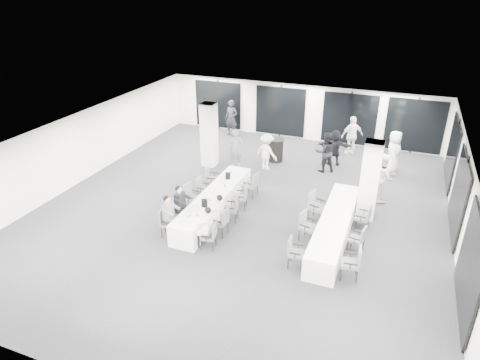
# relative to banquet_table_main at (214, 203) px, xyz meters

# --- Properties ---
(room) EXTENTS (14.04, 16.04, 2.84)m
(room) POSITION_rel_banquet_table_main_xyz_m (1.72, 1.77, 1.01)
(room) COLOR #242429
(room) RESTS_ON ground
(column_left) EXTENTS (0.60, 0.60, 2.80)m
(column_left) POSITION_rel_banquet_table_main_xyz_m (-1.97, 3.86, 1.02)
(column_left) COLOR silver
(column_left) RESTS_ON floor
(column_right) EXTENTS (0.60, 0.60, 2.80)m
(column_right) POSITION_rel_banquet_table_main_xyz_m (5.03, 1.66, 1.02)
(column_right) COLOR silver
(column_right) RESTS_ON floor
(banquet_table_main) EXTENTS (0.90, 5.00, 0.75)m
(banquet_table_main) POSITION_rel_banquet_table_main_xyz_m (0.00, 0.00, 0.00)
(banquet_table_main) COLOR white
(banquet_table_main) RESTS_ON floor
(banquet_table_side) EXTENTS (0.90, 5.00, 0.75)m
(banquet_table_side) POSITION_rel_banquet_table_main_xyz_m (4.25, -0.09, 0.00)
(banquet_table_side) COLOR white
(banquet_table_side) RESTS_ON floor
(cocktail_table) EXTENTS (0.75, 0.75, 1.04)m
(cocktail_table) POSITION_rel_banquet_table_main_xyz_m (0.62, 5.34, 0.15)
(cocktail_table) COLOR black
(cocktail_table) RESTS_ON floor
(chair_main_left_near) EXTENTS (0.58, 0.61, 0.95)m
(chair_main_left_near) POSITION_rel_banquet_table_main_xyz_m (-0.83, -1.90, 0.17)
(chair_main_left_near) COLOR #585A60
(chair_main_left_near) RESTS_ON floor
(chair_main_left_second) EXTENTS (0.55, 0.58, 0.92)m
(chair_main_left_second) POSITION_rel_banquet_table_main_xyz_m (-0.83, -1.14, 0.15)
(chair_main_left_second) COLOR #585A60
(chair_main_left_second) RESTS_ON floor
(chair_main_left_mid) EXTENTS (0.58, 0.63, 1.04)m
(chair_main_left_mid) POSITION_rel_banquet_table_main_xyz_m (-0.84, -0.16, 0.22)
(chair_main_left_mid) COLOR #585A60
(chair_main_left_mid) RESTS_ON floor
(chair_main_left_fourth) EXTENTS (0.47, 0.53, 0.90)m
(chair_main_left_fourth) POSITION_rel_banquet_table_main_xyz_m (-0.83, 0.72, 0.14)
(chair_main_left_fourth) COLOR #585A60
(chair_main_left_fourth) RESTS_ON floor
(chair_main_left_far) EXTENTS (0.60, 0.63, 1.00)m
(chair_main_left_far) POSITION_rel_banquet_table_main_xyz_m (-0.84, 1.53, 0.20)
(chair_main_left_far) COLOR #585A60
(chair_main_left_far) RESTS_ON floor
(chair_main_right_near) EXTENTS (0.51, 0.54, 0.87)m
(chair_main_right_near) POSITION_rel_banquet_table_main_xyz_m (0.83, -2.06, 0.12)
(chair_main_right_near) COLOR #585A60
(chair_main_right_near) RESTS_ON floor
(chair_main_right_second) EXTENTS (0.51, 0.56, 0.95)m
(chair_main_right_second) POSITION_rel_banquet_table_main_xyz_m (0.83, -1.23, 0.17)
(chair_main_right_second) COLOR #585A60
(chair_main_right_second) RESTS_ON floor
(chair_main_right_mid) EXTENTS (0.56, 0.59, 0.94)m
(chair_main_right_mid) POSITION_rel_banquet_table_main_xyz_m (0.83, -0.29, 0.16)
(chair_main_right_mid) COLOR #585A60
(chair_main_right_mid) RESTS_ON floor
(chair_main_right_fourth) EXTENTS (0.55, 0.58, 0.93)m
(chair_main_right_fourth) POSITION_rel_banquet_table_main_xyz_m (0.83, 0.62, 0.15)
(chair_main_right_fourth) COLOR #585A60
(chair_main_right_fourth) RESTS_ON floor
(chair_main_right_far) EXTENTS (0.55, 0.60, 0.97)m
(chair_main_right_far) POSITION_rel_banquet_table_main_xyz_m (0.83, 1.67, 0.18)
(chair_main_right_far) COLOR #585A60
(chair_main_right_far) RESTS_ON floor
(chair_side_left_near) EXTENTS (0.48, 0.53, 0.91)m
(chair_side_left_near) POSITION_rel_banquet_table_main_xyz_m (3.42, -1.99, 0.14)
(chair_side_left_near) COLOR #585A60
(chair_side_left_near) RESTS_ON floor
(chair_side_left_mid) EXTENTS (0.60, 0.62, 0.97)m
(chair_side_left_mid) POSITION_rel_banquet_table_main_xyz_m (3.42, -0.49, 0.18)
(chair_side_left_mid) COLOR #585A60
(chair_side_left_mid) RESTS_ON floor
(chair_side_left_far) EXTENTS (0.62, 0.65, 1.03)m
(chair_side_left_far) POSITION_rel_banquet_table_main_xyz_m (3.41, 0.83, 0.21)
(chair_side_left_far) COLOR #585A60
(chair_side_left_far) RESTS_ON floor
(chair_side_right_near) EXTENTS (0.57, 0.61, 1.00)m
(chair_side_right_near) POSITION_rel_banquet_table_main_xyz_m (5.09, -1.95, 0.19)
(chair_side_right_near) COLOR #585A60
(chair_side_right_near) RESTS_ON floor
(chair_side_right_mid) EXTENTS (0.51, 0.55, 0.88)m
(chair_side_right_mid) POSITION_rel_banquet_table_main_xyz_m (5.08, -0.60, 0.12)
(chair_side_right_mid) COLOR #585A60
(chair_side_right_mid) RESTS_ON floor
(chair_side_right_far) EXTENTS (0.50, 0.54, 0.91)m
(chair_side_right_far) POSITION_rel_banquet_table_main_xyz_m (5.08, 0.76, 0.14)
(chair_side_right_far) COLOR #585A60
(chair_side_right_far) RESTS_ON floor
(seated_guest_a) EXTENTS (0.50, 0.38, 1.44)m
(seated_guest_a) POSITION_rel_banquet_table_main_xyz_m (-0.67, -1.87, 0.44)
(seated_guest_a) COLOR slate
(seated_guest_a) RESTS_ON floor
(seated_guest_b) EXTENTS (0.50, 0.38, 1.44)m
(seated_guest_b) POSITION_rel_banquet_table_main_xyz_m (-0.67, -1.12, 0.44)
(seated_guest_b) COLOR black
(seated_guest_b) RESTS_ON floor
(seated_guest_c) EXTENTS (0.50, 0.38, 1.44)m
(seated_guest_c) POSITION_rel_banquet_table_main_xyz_m (0.67, -2.07, 0.44)
(seated_guest_c) COLOR white
(seated_guest_c) RESTS_ON floor
(seated_guest_d) EXTENTS (0.50, 0.38, 1.44)m
(seated_guest_d) POSITION_rel_banquet_table_main_xyz_m (0.67, -1.22, 0.44)
(seated_guest_d) COLOR white
(seated_guest_d) RESTS_ON floor
(standing_guest_a) EXTENTS (0.86, 0.77, 1.94)m
(standing_guest_a) POSITION_rel_banquet_table_main_xyz_m (-0.80, 4.04, 0.60)
(standing_guest_a) COLOR slate
(standing_guest_a) RESTS_ON floor
(standing_guest_b) EXTENTS (1.13, 0.97, 2.00)m
(standing_guest_b) POSITION_rel_banquet_table_main_xyz_m (2.91, 5.01, 0.63)
(standing_guest_b) COLOR black
(standing_guest_b) RESTS_ON floor
(standing_guest_c) EXTENTS (1.32, 0.98, 1.83)m
(standing_guest_c) POSITION_rel_banquet_table_main_xyz_m (0.52, 4.32, 0.54)
(standing_guest_c) COLOR white
(standing_guest_c) RESTS_ON floor
(standing_guest_d) EXTENTS (1.39, 1.29, 2.09)m
(standing_guest_d) POSITION_rel_banquet_table_main_xyz_m (3.68, 7.44, 0.67)
(standing_guest_d) COLOR white
(standing_guest_d) RESTS_ON floor
(standing_guest_e) EXTENTS (0.68, 1.05, 2.10)m
(standing_guest_e) POSITION_rel_banquet_table_main_xyz_m (5.61, 5.92, 0.68)
(standing_guest_e) COLOR white
(standing_guest_e) RESTS_ON floor
(standing_guest_f) EXTENTS (1.76, 0.93, 1.83)m
(standing_guest_f) POSITION_rel_banquet_table_main_xyz_m (3.15, 5.89, 0.54)
(standing_guest_f) COLOR black
(standing_guest_f) RESTS_ON floor
(standing_guest_g) EXTENTS (0.86, 0.73, 2.14)m
(standing_guest_g) POSITION_rel_banquet_table_main_xyz_m (-2.56, 7.80, 0.69)
(standing_guest_g) COLOR black
(standing_guest_g) RESTS_ON floor
(standing_guest_h) EXTENTS (1.01, 1.16, 2.06)m
(standing_guest_h) POSITION_rel_banquet_table_main_xyz_m (5.37, 3.22, 0.66)
(standing_guest_h) COLOR white
(standing_guest_h) RESTS_ON floor
(ice_bucket_near) EXTENTS (0.21, 0.21, 0.24)m
(ice_bucket_near) POSITION_rel_banquet_table_main_xyz_m (0.08, -0.92, 0.49)
(ice_bucket_near) COLOR black
(ice_bucket_near) RESTS_ON banquet_table_main
(ice_bucket_far) EXTENTS (0.20, 0.20, 0.23)m
(ice_bucket_far) POSITION_rel_banquet_table_main_xyz_m (-0.03, 1.33, 0.49)
(ice_bucket_far) COLOR black
(ice_bucket_far) RESTS_ON banquet_table_main
(water_bottle_a) EXTENTS (0.07, 0.07, 0.21)m
(water_bottle_a) POSITION_rel_banquet_table_main_xyz_m (-0.06, -1.78, 0.48)
(water_bottle_a) COLOR silver
(water_bottle_a) RESTS_ON banquet_table_main
(water_bottle_b) EXTENTS (0.07, 0.07, 0.23)m
(water_bottle_b) POSITION_rel_banquet_table_main_xyz_m (0.17, 0.58, 0.49)
(water_bottle_b) COLOR silver
(water_bottle_b) RESTS_ON banquet_table_main
(water_bottle_c) EXTENTS (0.06, 0.06, 0.19)m
(water_bottle_c) POSITION_rel_banquet_table_main_xyz_m (-0.07, 1.75, 0.47)
(water_bottle_c) COLOR silver
(water_bottle_c) RESTS_ON banquet_table_main
(plate_a) EXTENTS (0.19, 0.19, 0.03)m
(plate_a) POSITION_rel_banquet_table_main_xyz_m (-0.10, -1.69, 0.39)
(plate_a) COLOR white
(plate_a) RESTS_ON banquet_table_main
(plate_b) EXTENTS (0.19, 0.19, 0.03)m
(plate_b) POSITION_rel_banquet_table_main_xyz_m (0.15, -1.61, 0.39)
(plate_b) COLOR white
(plate_b) RESTS_ON banquet_table_main
(plate_c) EXTENTS (0.20, 0.20, 0.03)m
(plate_c) POSITION_rel_banquet_table_main_xyz_m (0.08, -0.51, 0.39)
(plate_c) COLOR white
(plate_c) RESTS_ON banquet_table_main
(wine_glass) EXTENTS (0.07, 0.07, 0.18)m
(wine_glass) POSITION_rel_banquet_table_main_xyz_m (0.20, -1.92, 0.51)
(wine_glass) COLOR silver
(wine_glass) RESTS_ON banquet_table_main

